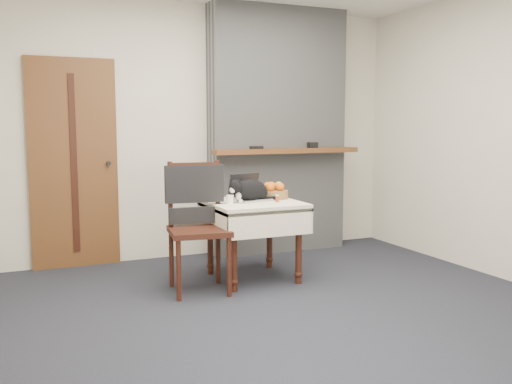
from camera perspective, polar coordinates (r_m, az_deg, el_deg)
ground at (r=4.33m, az=1.92°, el=-11.77°), size 4.50×4.50×0.00m
room_shell at (r=4.54m, az=-0.55°, el=11.65°), size 4.52×4.01×2.61m
door at (r=5.72m, az=-17.77°, el=2.70°), size 0.82×0.10×2.00m
chimney at (r=6.16m, az=2.17°, el=6.07°), size 1.62×0.48×2.60m
side_table at (r=5.05m, az=-0.29°, el=-2.21°), size 0.78×0.78×0.70m
laptop at (r=5.10m, az=-0.71°, el=-0.17°), size 0.38×0.35×0.24m
cat at (r=5.01m, az=-0.53°, el=0.13°), size 0.47×0.26×0.22m
cream_jar at (r=4.88m, az=-2.63°, el=-0.75°), size 0.07×0.07×0.08m
pill_bottle at (r=4.98m, az=2.14°, el=-0.63°), size 0.03×0.03×0.07m
fruit_basket at (r=5.22m, az=1.79°, el=0.01°), size 0.26×0.26×0.15m
desk_clutter at (r=5.13m, az=1.02°, el=-0.76°), size 0.13×0.03×0.01m
chair at (r=4.77m, az=-5.98°, el=-1.62°), size 0.54×0.53×1.07m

